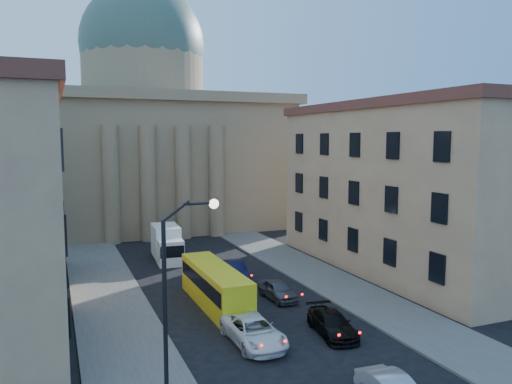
% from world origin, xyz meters
% --- Properties ---
extents(sidewalk_left, '(5.00, 60.00, 0.15)m').
position_xyz_m(sidewalk_left, '(-8.50, 18.00, 0.07)').
color(sidewalk_left, '#514E4A').
rests_on(sidewalk_left, ground).
extents(sidewalk_right, '(5.00, 60.00, 0.15)m').
position_xyz_m(sidewalk_right, '(8.50, 18.00, 0.07)').
color(sidewalk_right, '#514E4A').
rests_on(sidewalk_right, ground).
extents(church, '(68.02, 28.76, 36.60)m').
position_xyz_m(church, '(0.00, 55.47, 11.88)').
color(church, '#7E6B4D').
rests_on(church, ground).
extents(building_right, '(11.60, 26.60, 14.70)m').
position_xyz_m(building_right, '(17.00, 22.00, 7.42)').
color(building_right, tan).
rests_on(building_right, ground).
extents(street_lamp, '(2.62, 0.44, 8.83)m').
position_xyz_m(street_lamp, '(-6.97, 8.00, 5.29)').
color(street_lamp, black).
rests_on(street_lamp, ground).
extents(car_left_mid, '(2.57, 5.38, 1.48)m').
position_xyz_m(car_left_mid, '(-1.75, 11.77, 0.74)').
color(car_left_mid, white).
rests_on(car_left_mid, ground).
extents(car_right_mid, '(2.45, 4.82, 1.34)m').
position_xyz_m(car_right_mid, '(3.05, 11.29, 0.67)').
color(car_right_mid, black).
rests_on(car_right_mid, ground).
extents(car_right_far, '(1.84, 4.07, 1.35)m').
position_xyz_m(car_right_far, '(2.79, 18.41, 0.68)').
color(car_right_far, '#49494E').
rests_on(car_right_far, ground).
extents(car_right_distant, '(2.20, 4.93, 1.57)m').
position_xyz_m(car_right_distant, '(1.51, 24.08, 0.79)').
color(car_right_distant, black).
rests_on(car_right_distant, ground).
extents(city_bus, '(2.33, 9.70, 2.73)m').
position_xyz_m(city_bus, '(-1.78, 18.80, 1.47)').
color(city_bus, yellow).
rests_on(city_bus, ground).
extents(box_truck, '(2.64, 5.99, 3.22)m').
position_xyz_m(box_truck, '(-2.09, 32.85, 1.53)').
color(box_truck, white).
rests_on(box_truck, ground).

